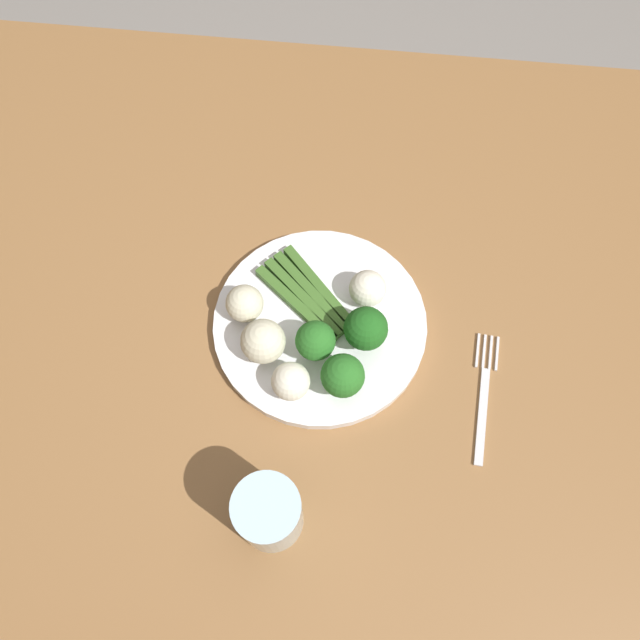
{
  "coord_description": "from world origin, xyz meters",
  "views": [
    {
      "loc": [
        0.01,
        -0.34,
        1.49
      ],
      "look_at": [
        -0.02,
        -0.02,
        0.77
      ],
      "focal_mm": 36.18,
      "sensor_mm": 36.0,
      "label": 1
    }
  ],
  "objects_px": {
    "cauliflower_back": "(245,303)",
    "cauliflower_near_fork": "(368,289)",
    "broccoli_front_left": "(343,376)",
    "plate": "(320,324)",
    "broccoli_near_center": "(315,341)",
    "broccoli_right": "(366,329)",
    "cauliflower_back_right": "(291,381)",
    "asparagus_bundle": "(307,295)",
    "fork": "(484,395)",
    "water_glass": "(269,513)",
    "dining_table": "(337,344)",
    "cauliflower_outer_edge": "(263,341)"
  },
  "relations": [
    {
      "from": "asparagus_bundle",
      "to": "broccoli_right",
      "type": "relative_size",
      "value": 2.07
    },
    {
      "from": "asparagus_bundle",
      "to": "cauliflower_outer_edge",
      "type": "relative_size",
      "value": 2.47
    },
    {
      "from": "broccoli_near_center",
      "to": "cauliflower_back",
      "type": "xyz_separation_m",
      "value": [
        -0.09,
        0.04,
        -0.01
      ]
    },
    {
      "from": "asparagus_bundle",
      "to": "broccoli_near_center",
      "type": "xyz_separation_m",
      "value": [
        0.02,
        -0.07,
        0.03
      ]
    },
    {
      "from": "dining_table",
      "to": "broccoli_near_center",
      "type": "height_order",
      "value": "broccoli_near_center"
    },
    {
      "from": "broccoli_right",
      "to": "cauliflower_back_right",
      "type": "relative_size",
      "value": 1.42
    },
    {
      "from": "broccoli_right",
      "to": "cauliflower_back_right",
      "type": "xyz_separation_m",
      "value": [
        -0.08,
        -0.07,
        -0.01
      ]
    },
    {
      "from": "dining_table",
      "to": "broccoli_near_center",
      "type": "relative_size",
      "value": 24.62
    },
    {
      "from": "broccoli_front_left",
      "to": "fork",
      "type": "bearing_deg",
      "value": 3.57
    },
    {
      "from": "plate",
      "to": "cauliflower_back_right",
      "type": "xyz_separation_m",
      "value": [
        -0.02,
        -0.09,
        0.03
      ]
    },
    {
      "from": "broccoli_right",
      "to": "asparagus_bundle",
      "type": "bearing_deg",
      "value": 145.51
    },
    {
      "from": "cauliflower_back",
      "to": "cauliflower_near_fork",
      "type": "bearing_deg",
      "value": 13.87
    },
    {
      "from": "asparagus_bundle",
      "to": "broccoli_near_center",
      "type": "bearing_deg",
      "value": 147.98
    },
    {
      "from": "plate",
      "to": "broccoli_near_center",
      "type": "distance_m",
      "value": 0.06
    },
    {
      "from": "plate",
      "to": "broccoli_right",
      "type": "height_order",
      "value": "broccoli_right"
    },
    {
      "from": "plate",
      "to": "cauliflower_back_right",
      "type": "distance_m",
      "value": 0.1
    },
    {
      "from": "plate",
      "to": "broccoli_near_center",
      "type": "relative_size",
      "value": 4.54
    },
    {
      "from": "dining_table",
      "to": "broccoli_right",
      "type": "relative_size",
      "value": 22.33
    },
    {
      "from": "broccoli_right",
      "to": "water_glass",
      "type": "bearing_deg",
      "value": -111.05
    },
    {
      "from": "broccoli_right",
      "to": "cauliflower_near_fork",
      "type": "distance_m",
      "value": 0.06
    },
    {
      "from": "fork",
      "to": "water_glass",
      "type": "bearing_deg",
      "value": 130.18
    },
    {
      "from": "plate",
      "to": "cauliflower_back",
      "type": "distance_m",
      "value": 0.1
    },
    {
      "from": "cauliflower_near_fork",
      "to": "fork",
      "type": "height_order",
      "value": "cauliflower_near_fork"
    },
    {
      "from": "broccoli_front_left",
      "to": "fork",
      "type": "height_order",
      "value": "broccoli_front_left"
    },
    {
      "from": "cauliflower_back",
      "to": "cauliflower_back_right",
      "type": "distance_m",
      "value": 0.12
    },
    {
      "from": "fork",
      "to": "asparagus_bundle",
      "type": "bearing_deg",
      "value": 69.92
    },
    {
      "from": "broccoli_front_left",
      "to": "cauliflower_near_fork",
      "type": "distance_m",
      "value": 0.12
    },
    {
      "from": "broccoli_front_left",
      "to": "cauliflower_near_fork",
      "type": "xyz_separation_m",
      "value": [
        0.02,
        0.12,
        -0.01
      ]
    },
    {
      "from": "cauliflower_near_fork",
      "to": "cauliflower_back_right",
      "type": "distance_m",
      "value": 0.15
    },
    {
      "from": "broccoli_right",
      "to": "cauliflower_outer_edge",
      "type": "relative_size",
      "value": 1.2
    },
    {
      "from": "cauliflower_back_right",
      "to": "cauliflower_back",
      "type": "bearing_deg",
      "value": 126.29
    },
    {
      "from": "dining_table",
      "to": "broccoli_near_center",
      "type": "xyz_separation_m",
      "value": [
        -0.02,
        -0.06,
        0.15
      ]
    },
    {
      "from": "plate",
      "to": "cauliflower_back_right",
      "type": "bearing_deg",
      "value": -105.44
    },
    {
      "from": "cauliflower_near_fork",
      "to": "cauliflower_outer_edge",
      "type": "bearing_deg",
      "value": -144.17
    },
    {
      "from": "cauliflower_outer_edge",
      "to": "cauliflower_back_right",
      "type": "xyz_separation_m",
      "value": [
        0.04,
        -0.04,
        -0.0
      ]
    },
    {
      "from": "asparagus_bundle",
      "to": "cauliflower_near_fork",
      "type": "distance_m",
      "value": 0.08
    },
    {
      "from": "broccoli_right",
      "to": "cauliflower_back_right",
      "type": "bearing_deg",
      "value": -139.6
    },
    {
      "from": "plate",
      "to": "water_glass",
      "type": "relative_size",
      "value": 2.71
    },
    {
      "from": "broccoli_near_center",
      "to": "cauliflower_back",
      "type": "height_order",
      "value": "broccoli_near_center"
    },
    {
      "from": "dining_table",
      "to": "plate",
      "type": "xyz_separation_m",
      "value": [
        -0.02,
        -0.02,
        0.1
      ]
    },
    {
      "from": "plate",
      "to": "dining_table",
      "type": "bearing_deg",
      "value": 38.25
    },
    {
      "from": "cauliflower_back_right",
      "to": "fork",
      "type": "bearing_deg",
      "value": 4.71
    },
    {
      "from": "cauliflower_back_right",
      "to": "broccoli_near_center",
      "type": "bearing_deg",
      "value": 64.28
    },
    {
      "from": "asparagus_bundle",
      "to": "fork",
      "type": "relative_size",
      "value": 0.81
    },
    {
      "from": "cauliflower_near_fork",
      "to": "water_glass",
      "type": "height_order",
      "value": "water_glass"
    },
    {
      "from": "plate",
      "to": "water_glass",
      "type": "xyz_separation_m",
      "value": [
        -0.03,
        -0.24,
        0.04
      ]
    },
    {
      "from": "water_glass",
      "to": "dining_table",
      "type": "bearing_deg",
      "value": 78.88
    },
    {
      "from": "asparagus_bundle",
      "to": "fork",
      "type": "xyz_separation_m",
      "value": [
        0.23,
        -0.1,
        -0.02
      ]
    },
    {
      "from": "asparagus_bundle",
      "to": "cauliflower_outer_edge",
      "type": "height_order",
      "value": "cauliflower_outer_edge"
    },
    {
      "from": "broccoli_right",
      "to": "broccoli_front_left",
      "type": "bearing_deg",
      "value": -109.7
    }
  ]
}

